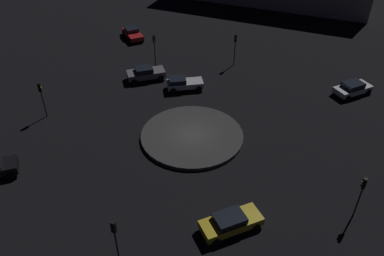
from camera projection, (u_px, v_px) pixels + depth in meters
name	position (u px, v px, depth m)	size (l,w,h in m)	color
ground_plane	(192.00, 137.00, 36.98)	(117.62, 117.62, 0.00)	black
roundabout_island	(192.00, 136.00, 36.88)	(9.62, 9.62, 0.35)	#383838
car_grey	(146.00, 73.00, 45.40)	(2.17, 4.35, 1.56)	slate
car_white	(353.00, 88.00, 42.80)	(2.55, 4.36, 1.43)	white
car_red	(132.00, 33.00, 54.99)	(4.57, 2.49, 1.39)	red
car_yellow	(231.00, 222.00, 27.86)	(2.35, 4.60, 1.37)	gold
car_silver	(183.00, 83.00, 43.62)	(2.45, 4.17, 1.43)	silver
traffic_light_east	(154.00, 45.00, 46.28)	(0.36, 0.30, 4.28)	#2D2D2D
traffic_light_southwest	(362.00, 190.00, 27.68)	(0.40, 0.37, 3.77)	#2D2D2D
traffic_light_northwest	(115.00, 234.00, 24.51)	(0.39, 0.37, 3.86)	#2D2D2D
traffic_light_southeast	(235.00, 44.00, 47.09)	(0.39, 0.37, 3.98)	#2D2D2D
traffic_light_northeast	(41.00, 93.00, 38.12)	(0.37, 0.40, 3.83)	#2D2D2D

